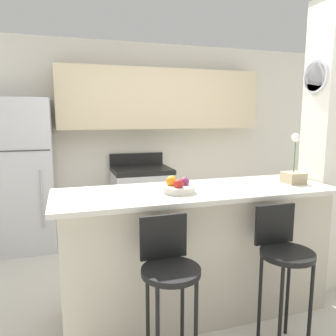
% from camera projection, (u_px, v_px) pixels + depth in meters
% --- Properties ---
extents(ground_plane, '(14.00, 14.00, 0.00)m').
position_uv_depth(ground_plane, '(196.00, 310.00, 2.69)').
color(ground_plane, beige).
extents(wall_back, '(5.60, 0.38, 2.55)m').
position_uv_depth(wall_back, '(147.00, 121.00, 4.48)').
color(wall_back, silver).
rests_on(wall_back, ground_plane).
extents(pillar_right, '(0.38, 0.32, 2.55)m').
position_uv_depth(pillar_right, '(328.00, 150.00, 2.93)').
color(pillar_right, silver).
rests_on(pillar_right, ground_plane).
extents(counter_bar, '(2.18, 0.71, 1.02)m').
position_uv_depth(counter_bar, '(196.00, 251.00, 2.61)').
color(counter_bar, beige).
rests_on(counter_bar, ground_plane).
extents(refrigerator, '(0.72, 0.64, 1.78)m').
position_uv_depth(refrigerator, '(22.00, 175.00, 3.84)').
color(refrigerator, silver).
rests_on(refrigerator, ground_plane).
extents(stove_range, '(0.74, 0.65, 1.07)m').
position_uv_depth(stove_range, '(142.00, 201.00, 4.33)').
color(stove_range, silver).
rests_on(stove_range, ground_plane).
extents(bar_stool_left, '(0.35, 0.35, 0.98)m').
position_uv_depth(bar_stool_left, '(169.00, 273.00, 1.96)').
color(bar_stool_left, black).
rests_on(bar_stool_left, ground_plane).
extents(bar_stool_right, '(0.35, 0.35, 0.98)m').
position_uv_depth(bar_stool_right, '(283.00, 256.00, 2.20)').
color(bar_stool_right, black).
rests_on(bar_stool_right, ground_plane).
extents(orchid_vase, '(0.16, 0.16, 0.42)m').
position_uv_depth(orchid_vase, '(294.00, 172.00, 2.75)').
color(orchid_vase, tan).
rests_on(orchid_vase, counter_bar).
extents(fruit_bowl, '(0.25, 0.25, 0.12)m').
position_uv_depth(fruit_bowl, '(178.00, 187.00, 2.42)').
color(fruit_bowl, silver).
rests_on(fruit_bowl, counter_bar).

